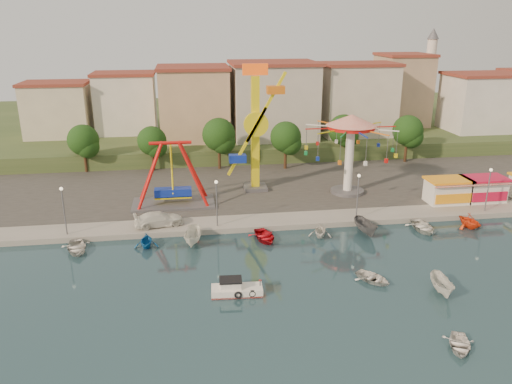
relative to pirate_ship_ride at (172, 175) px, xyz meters
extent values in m
plane|color=#162D3C|center=(12.85, -20.64, -4.39)|extent=(200.00, 200.00, 0.00)
cube|color=#9E998E|center=(12.85, 41.36, -4.09)|extent=(200.00, 100.00, 0.60)
cube|color=#4C4944|center=(12.85, 9.36, -3.79)|extent=(90.00, 28.00, 0.01)
cube|color=#384C26|center=(12.85, 46.36, -2.89)|extent=(200.00, 60.00, 3.00)
cube|color=#59595E|center=(0.00, 0.00, -3.64)|extent=(10.00, 5.00, 0.30)
cube|color=#132DA9|center=(0.00, 0.00, -2.19)|extent=(4.50, 1.40, 1.00)
cylinder|color=red|center=(0.00, 0.00, 4.01)|extent=(5.00, 0.40, 0.40)
cube|color=#59595E|center=(10.85, 4.47, -3.54)|extent=(3.00, 3.00, 0.50)
cube|color=yellow|center=(10.85, 4.47, 3.71)|extent=(1.00, 1.00, 15.00)
cube|color=#ED4B0D|center=(10.85, 4.47, 12.01)|extent=(3.20, 0.50, 1.40)
cylinder|color=yellow|center=(10.85, 3.67, 5.21)|extent=(3.20, 0.50, 3.20)
cube|color=yellow|center=(12.08, 3.47, 7.38)|extent=(5.22, 0.35, 8.88)
cube|color=orange|center=(13.31, 3.47, 9.56)|extent=(2.20, 1.20, 1.00)
cylinder|color=#59595E|center=(22.70, 1.28, -3.59)|extent=(4.40, 4.40, 0.40)
cylinder|color=white|center=(22.70, 1.28, 0.71)|extent=(1.10, 1.10, 9.00)
cylinder|color=red|center=(22.70, 1.28, 5.01)|extent=(6.00, 6.00, 0.50)
cone|color=red|center=(22.70, 1.28, 5.91)|extent=(6.40, 6.40, 1.40)
cube|color=white|center=(33.78, -4.14, -2.39)|extent=(5.00, 3.00, 2.80)
cube|color=orange|center=(33.78, -4.14, -0.84)|extent=(5.40, 3.40, 0.25)
cube|color=red|center=(33.78, -5.84, -1.19)|extent=(5.00, 0.77, 0.43)
cube|color=white|center=(38.61, -4.14, -2.39)|extent=(5.00, 3.00, 2.80)
cube|color=red|center=(38.61, -4.14, -0.84)|extent=(5.40, 3.40, 0.25)
cube|color=red|center=(38.61, -5.84, -1.19)|extent=(5.00, 0.77, 0.43)
cylinder|color=#59595E|center=(-11.15, -7.64, -1.29)|extent=(0.14, 0.14, 5.00)
cylinder|color=#59595E|center=(4.85, -7.64, -1.29)|extent=(0.14, 0.14, 5.00)
cylinder|color=#59595E|center=(20.85, -7.64, -1.29)|extent=(0.14, 0.14, 5.00)
cylinder|color=#59595E|center=(36.85, -7.64, -1.29)|extent=(0.14, 0.14, 5.00)
cylinder|color=#382314|center=(-13.15, 16.33, -2.00)|extent=(0.44, 0.44, 3.60)
sphere|color=black|center=(-13.15, 16.33, 1.10)|extent=(4.60, 4.60, 4.60)
cylinder|color=#382314|center=(-3.15, 15.60, -2.09)|extent=(0.44, 0.44, 3.40)
sphere|color=black|center=(-3.15, 15.60, 0.83)|extent=(4.35, 4.35, 4.35)
cylinder|color=#382314|center=(6.85, 15.17, -1.83)|extent=(0.44, 0.44, 3.92)
sphere|color=black|center=(6.85, 15.17, 1.54)|extent=(5.02, 5.02, 5.02)
cylinder|color=#382314|center=(16.85, 13.72, -1.96)|extent=(0.44, 0.44, 3.66)
sphere|color=black|center=(16.85, 13.72, 1.18)|extent=(4.68, 4.68, 4.68)
cylinder|color=#382314|center=(26.85, 16.71, -1.89)|extent=(0.44, 0.44, 3.80)
sphere|color=black|center=(26.85, 16.71, 1.37)|extent=(4.86, 4.86, 4.86)
cylinder|color=#382314|center=(36.85, 14.89, -1.91)|extent=(0.44, 0.44, 3.77)
sphere|color=black|center=(36.85, 14.89, 1.33)|extent=(4.83, 4.83, 4.83)
cube|color=beige|center=(-20.52, 25.42, 4.54)|extent=(9.26, 9.53, 11.87)
cube|color=silver|center=(-8.48, 30.74, 2.92)|extent=(12.33, 9.01, 8.63)
cube|color=tan|center=(4.67, 31.32, 4.22)|extent=(11.95, 9.28, 11.23)
cube|color=beige|center=(18.46, 28.16, 3.20)|extent=(12.59, 10.50, 9.20)
cube|color=beige|center=(31.92, 31.56, 3.22)|extent=(10.75, 9.23, 9.24)
cube|color=tan|center=(45.22, 29.69, 4.21)|extent=(12.77, 10.96, 11.21)
cube|color=silver|center=(57.00, 28.13, 4.78)|extent=(8.23, 8.98, 12.36)
cylinder|color=silver|center=(48.85, 33.36, 6.61)|extent=(1.80, 1.80, 16.00)
cylinder|color=#59595E|center=(48.85, 33.36, 11.61)|extent=(2.80, 2.80, 0.30)
cone|color=#59595E|center=(48.85, 33.36, 15.61)|extent=(2.20, 2.20, 2.00)
cube|color=white|center=(5.51, -21.50, -4.13)|extent=(4.44, 1.92, 0.78)
cube|color=red|center=(5.51, -21.50, -4.32)|extent=(4.44, 1.92, 0.14)
cube|color=white|center=(4.99, -21.42, -3.48)|extent=(1.81, 1.41, 0.78)
cube|color=black|center=(4.99, -21.42, -3.05)|extent=(2.00, 1.59, 0.10)
torus|color=black|center=(5.51, -22.37, -4.00)|extent=(0.67, 0.21, 0.66)
torus|color=black|center=(6.73, -22.33, -4.00)|extent=(0.67, 0.21, 0.66)
imported|color=white|center=(17.78, -21.12, -4.05)|extent=(3.86, 4.09, 0.69)
imported|color=white|center=(20.30, -31.30, -4.07)|extent=(3.31, 3.74, 0.64)
imported|color=silver|center=(22.84, -23.90, -3.67)|extent=(1.90, 3.90, 1.45)
imported|color=silver|center=(-1.53, -6.64, -3.02)|extent=(5.69, 3.21, 1.56)
imported|color=silver|center=(-9.64, -10.84, -3.98)|extent=(3.70, 4.54, 0.82)
imported|color=#135EAA|center=(-2.69, -10.84, -3.64)|extent=(2.49, 2.88, 1.52)
imported|color=silver|center=(2.11, -10.84, -3.57)|extent=(2.32, 4.46, 1.64)
imported|color=red|center=(9.63, -10.84, -3.98)|extent=(3.53, 4.44, 0.83)
imported|color=silver|center=(15.73, -10.84, -3.63)|extent=(3.23, 3.49, 1.53)
imported|color=#545558|center=(20.84, -10.84, -3.59)|extent=(2.15, 4.36, 1.61)
imported|color=silver|center=(27.49, -10.84, -3.97)|extent=(3.04, 4.20, 0.86)
imported|color=#F34315|center=(33.02, -10.84, -3.53)|extent=(3.54, 3.86, 1.72)
camera|label=1|loc=(1.69, -58.80, 17.56)|focal=35.00mm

